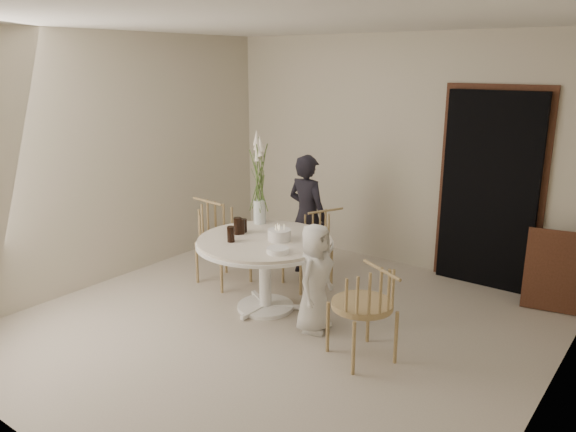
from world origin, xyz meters
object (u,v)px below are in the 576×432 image
Objects in this scene: chair_left at (215,230)px; flower_vase at (259,180)px; girl at (307,215)px; birthday_cake at (279,235)px; boy at (315,278)px; table at (265,250)px; chair_right at (371,300)px; chair_far at (316,237)px.

chair_left is 0.93× the size of flower_vase.
birthday_cake is (0.37, -0.99, 0.09)m from girl.
girl is 1.44m from boy.
chair_right reaches higher than table.
birthday_cake is 0.23× the size of flower_vase.
birthday_cake is at bearing -79.92° from chair_right.
birthday_cake is at bearing 18.89° from table.
flower_vase reaches higher than birthday_cake.
girl is at bearing 110.49° from birthday_cake.
chair_far is at bearing 148.47° from girl.
chair_right reaches higher than chair_far.
chair_far is at bearing -104.43° from chair_right.
girl reaches higher than chair_left.
flower_vase is at bearing -85.20° from chair_right.
table is at bearing 107.90° from girl.
chair_far is at bearing -52.77° from chair_left.
chair_far is (0.04, 0.84, -0.07)m from table.
chair_left is at bearing -77.42° from chair_right.
girl is 1.07m from birthday_cake.
chair_right is 3.95× the size of birthday_cake.
birthday_cake is at bearing -33.08° from flower_vase.
table is at bearing -68.49° from chair_far.
girl reaches higher than chair_right.
boy is at bearing -96.04° from chair_left.
flower_vase is at bearing -109.16° from chair_far.
flower_vase reaches higher than girl.
flower_vase is (-0.53, 0.34, 0.41)m from birthday_cake.
boy is (0.61, -0.92, -0.04)m from chair_far.
girl is at bearing -35.57° from chair_left.
girl is at bearing 28.42° from boy.
table is 0.95× the size of girl.
birthday_cake is at bearing 66.04° from boy.
boy reaches higher than chair_far.
chair_left is (-0.93, 0.27, -0.03)m from table.
chair_right is 1.28m from birthday_cake.
table is 1.46× the size of chair_left.
boy is at bearing -32.69° from chair_far.
girl reaches higher than boy.
chair_right is (1.31, -1.17, 0.02)m from chair_far.
chair_left is (-0.96, -0.57, 0.04)m from chair_far.
girl is at bearing 102.45° from table.
girl is (0.70, 0.77, 0.11)m from chair_left.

